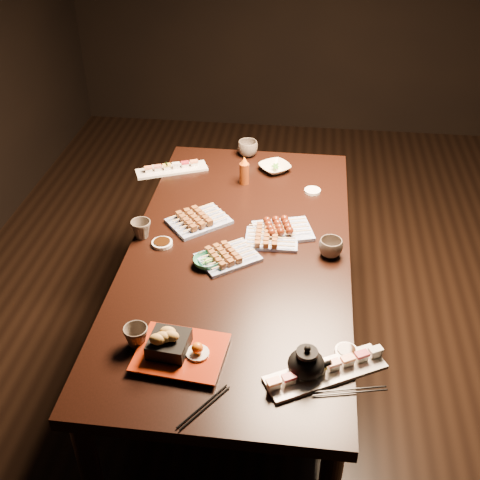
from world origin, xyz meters
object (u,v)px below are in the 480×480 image
(sushi_platter_far, at_px, (172,167))
(teacup_far_left, at_px, (141,229))
(yakitori_plate_left, at_px, (199,217))
(yakitori_plate_right, at_px, (272,235))
(sushi_platter_near, at_px, (326,369))
(teacup_far_right, at_px, (248,148))
(teacup_mid_right, at_px, (331,248))
(teacup_near_left, at_px, (136,337))
(edamame_bowl_green, at_px, (207,262))
(teapot, at_px, (306,361))
(yakitori_plate_center, at_px, (228,253))
(edamame_bowl_cream, at_px, (275,168))
(condiment_bottle, at_px, (244,170))
(dining_table, at_px, (239,319))
(tempura_tray, at_px, (180,345))

(sushi_platter_far, relative_size, teacup_far_left, 4.18)
(yakitori_plate_left, bearing_deg, yakitori_plate_right, -56.96)
(sushi_platter_far, bearing_deg, sushi_platter_near, 98.08)
(teacup_far_right, bearing_deg, teacup_mid_right, -62.72)
(sushi_platter_far, height_order, teacup_near_left, teacup_near_left)
(sushi_platter_far, xyz_separation_m, yakitori_plate_left, (0.22, -0.45, 0.01))
(yakitori_plate_left, bearing_deg, sushi_platter_near, -96.00)
(edamame_bowl_green, relative_size, teacup_mid_right, 1.12)
(sushi_platter_near, relative_size, sushi_platter_far, 1.12)
(yakitori_plate_right, xyz_separation_m, teapot, (0.16, -0.72, 0.03))
(edamame_bowl_green, bearing_deg, teacup_far_left, 152.36)
(yakitori_plate_center, bearing_deg, sushi_platter_far, 81.86)
(teacup_near_left, bearing_deg, edamame_bowl_cream, 73.86)
(yakitori_plate_center, relative_size, condiment_bottle, 1.62)
(yakitori_plate_left, xyz_separation_m, edamame_bowl_cream, (0.29, 0.51, -0.01))
(dining_table, bearing_deg, teacup_mid_right, -10.80)
(teacup_near_left, height_order, teacup_far_right, teacup_far_right)
(yakitori_plate_right, height_order, edamame_bowl_cream, yakitori_plate_right)
(sushi_platter_far, distance_m, yakitori_plate_right, 0.77)
(yakitori_plate_center, height_order, edamame_bowl_green, yakitori_plate_center)
(tempura_tray, bearing_deg, teacup_mid_right, 57.31)
(yakitori_plate_center, distance_m, yakitori_plate_right, 0.22)
(teacup_far_left, xyz_separation_m, teacup_far_right, (0.36, 0.79, 0.00))
(edamame_bowl_green, bearing_deg, teacup_mid_right, 14.60)
(edamame_bowl_cream, height_order, teacup_mid_right, teacup_mid_right)
(edamame_bowl_cream, bearing_deg, sushi_platter_near, -78.81)
(dining_table, xyz_separation_m, sushi_platter_near, (0.36, -0.62, 0.40))
(yakitori_plate_right, distance_m, yakitori_plate_left, 0.34)
(yakitori_plate_left, height_order, tempura_tray, tempura_tray)
(yakitori_plate_right, height_order, teacup_mid_right, teacup_mid_right)
(dining_table, height_order, edamame_bowl_green, edamame_bowl_green)
(edamame_bowl_cream, distance_m, teacup_far_left, 0.82)
(dining_table, relative_size, yakitori_plate_center, 7.87)
(dining_table, distance_m, teacup_near_left, 0.75)
(yakitori_plate_right, relative_size, yakitori_plate_left, 0.88)
(yakitori_plate_right, bearing_deg, teacup_far_right, 102.44)
(tempura_tray, bearing_deg, edamame_bowl_green, 95.11)
(dining_table, height_order, sushi_platter_far, sushi_platter_far)
(sushi_platter_near, height_order, yakitori_plate_right, yakitori_plate_right)
(yakitori_plate_right, relative_size, teacup_far_left, 2.58)
(teacup_mid_right, bearing_deg, dining_table, -177.53)
(yakitori_plate_left, xyz_separation_m, teacup_near_left, (-0.07, -0.75, 0.01))
(teacup_far_left, bearing_deg, yakitori_plate_left, 31.85)
(dining_table, bearing_deg, yakitori_plate_left, 123.49)
(teacup_far_left, xyz_separation_m, teapot, (0.71, -0.68, 0.02))
(teacup_near_left, xyz_separation_m, condiment_bottle, (0.23, 1.12, 0.03))
(teacup_mid_right, distance_m, teacup_far_right, 0.93)
(tempura_tray, height_order, teacup_mid_right, tempura_tray)
(edamame_bowl_green, xyz_separation_m, teacup_far_right, (0.06, 0.95, 0.02))
(sushi_platter_near, xyz_separation_m, yakitori_plate_right, (-0.23, 0.71, 0.00))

